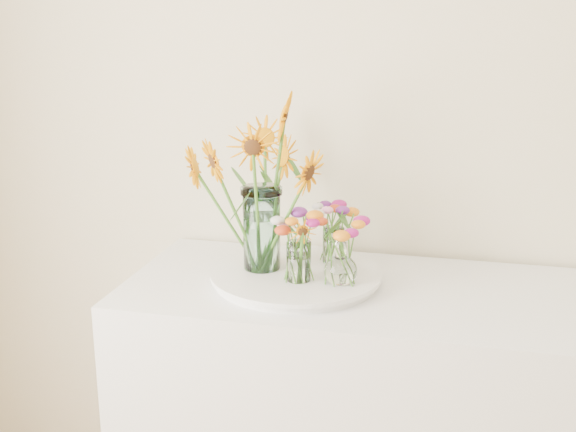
% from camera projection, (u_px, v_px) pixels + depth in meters
% --- Properties ---
extents(tray, '(0.45, 0.45, 0.02)m').
position_uv_depth(tray, '(296.00, 278.00, 2.00)').
color(tray, white).
rests_on(tray, counter).
extents(mason_jar, '(0.12, 0.12, 0.24)m').
position_uv_depth(mason_jar, '(262.00, 229.00, 2.00)').
color(mason_jar, '#B1E8E6').
rests_on(mason_jar, tray).
extents(sunflower_bouquet, '(0.71, 0.71, 0.49)m').
position_uv_depth(sunflower_bouquet, '(261.00, 185.00, 1.96)').
color(sunflower_bouquet, orange).
rests_on(sunflower_bouquet, tray).
extents(small_vase_a, '(0.07, 0.07, 0.11)m').
position_uv_depth(small_vase_a, '(299.00, 262.00, 1.92)').
color(small_vase_a, white).
rests_on(small_vase_a, tray).
extents(wildflower_posy_a, '(0.19, 0.19, 0.20)m').
position_uv_depth(wildflower_posy_a, '(299.00, 246.00, 1.91)').
color(wildflower_posy_a, orange).
rests_on(wildflower_posy_a, tray).
extents(small_vase_b, '(0.12, 0.12, 0.13)m').
position_uv_depth(small_vase_b, '(341.00, 261.00, 1.90)').
color(small_vase_b, white).
rests_on(small_vase_b, tray).
extents(wildflower_posy_b, '(0.20, 0.20, 0.22)m').
position_uv_depth(wildflower_posy_b, '(341.00, 245.00, 1.89)').
color(wildflower_posy_b, orange).
rests_on(wildflower_posy_b, tray).
extents(small_vase_c, '(0.07, 0.07, 0.11)m').
position_uv_depth(small_vase_c, '(333.00, 246.00, 2.06)').
color(small_vase_c, white).
rests_on(small_vase_c, tray).
extents(wildflower_posy_c, '(0.18, 0.18, 0.20)m').
position_uv_depth(wildflower_posy_c, '(334.00, 231.00, 2.05)').
color(wildflower_posy_c, orange).
rests_on(wildflower_posy_c, tray).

